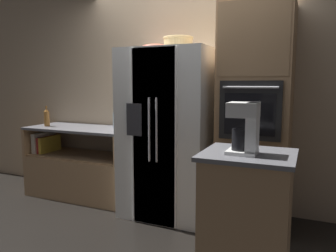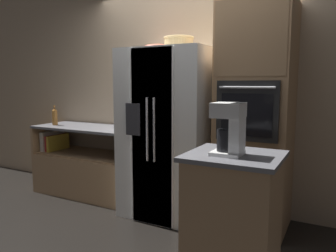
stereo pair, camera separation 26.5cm
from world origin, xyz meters
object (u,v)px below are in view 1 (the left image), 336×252
fruit_bowl (155,47)px  refrigerator (169,133)px  bottle_short (47,117)px  wall_oven (255,117)px  wicker_basket (178,42)px  bottle_tall (116,119)px  coffee_maker (246,126)px

fruit_bowl → refrigerator: bearing=-20.8°
fruit_bowl → bottle_short: (-1.51, -0.10, -0.83)m
refrigerator → fruit_bowl: bearing=159.2°
wall_oven → wicker_basket: (-0.81, -0.05, 0.76)m
wicker_basket → bottle_tall: bearing=169.5°
wicker_basket → bottle_short: (-1.81, -0.05, -0.86)m
wall_oven → fruit_bowl: size_ratio=7.17×
coffee_maker → wall_oven: bearing=95.8°
coffee_maker → wicker_basket: bearing=129.3°
fruit_bowl → coffee_maker: 1.83m
fruit_bowl → wicker_basket: bearing=-9.6°
fruit_bowl → bottle_tall: (-0.61, 0.12, -0.83)m
refrigerator → wicker_basket: bearing=18.1°
wall_oven → bottle_short: wall_oven is taller
fruit_bowl → coffee_maker: fruit_bowl is taller
refrigerator → bottle_tall: bearing=166.5°
wall_oven → bottle_short: 2.62m
wall_oven → bottle_short: bearing=-177.9°
coffee_maker → refrigerator: bearing=132.5°
fruit_bowl → coffee_maker: bearing=-44.2°
wall_oven → coffee_maker: bearing=-84.2°
refrigerator → fruit_bowl: fruit_bowl is taller
fruit_bowl → bottle_tall: size_ratio=1.17×
wall_oven → wicker_basket: bearing=-176.5°
wall_oven → bottle_short: size_ratio=8.37×
wall_oven → wicker_basket: wall_oven is taller
wall_oven → bottle_tall: bearing=176.1°
fruit_bowl → bottle_short: size_ratio=1.17×
coffee_maker → fruit_bowl: bearing=135.8°
refrigerator → coffee_maker: refrigerator is taller
refrigerator → fruit_bowl: size_ratio=5.85×
wall_oven → fruit_bowl: wall_oven is taller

